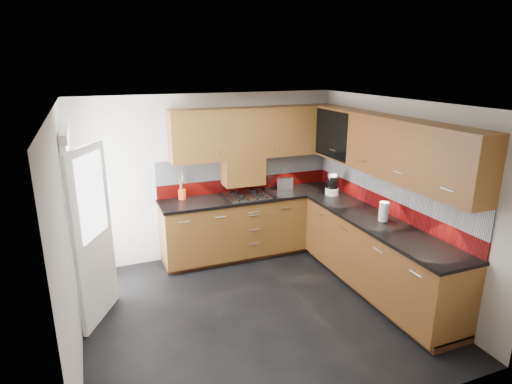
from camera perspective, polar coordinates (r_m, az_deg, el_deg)
name	(u,v)px	position (r m, az deg, el deg)	size (l,w,h in m)	color
room	(255,189)	(4.60, -0.07, 0.36)	(4.00, 3.80, 2.64)	black
base_cabinets	(308,241)	(6.00, 6.94, -6.50)	(2.70, 3.20, 0.95)	brown
countertop	(309,209)	(5.81, 7.06, -2.20)	(2.72, 3.22, 0.04)	black
backsplash	(316,182)	(6.02, 8.01, 1.32)	(2.70, 3.20, 0.54)	#690B09
upper_cabinets	(320,139)	(5.73, 8.58, 6.97)	(2.50, 3.20, 0.72)	brown
extractor_hood	(243,171)	(6.28, -1.74, 2.81)	(0.60, 0.33, 0.40)	brown
glass_cabinet	(340,132)	(6.22, 11.14, 7.85)	(0.32, 0.80, 0.66)	black
back_door	(83,228)	(5.16, -22.10, -4.52)	(0.42, 1.19, 2.04)	white
gas_hob	(247,195)	(6.22, -1.19, -0.44)	(0.59, 0.52, 0.05)	silver
utensil_pot	(182,193)	(6.17, -9.85, -0.11)	(0.11, 0.11, 0.39)	#DC4714
toaster	(285,184)	(6.59, 3.89, 1.14)	(0.28, 0.23, 0.18)	silver
food_processor	(332,185)	(6.35, 10.10, 0.91)	(0.19, 0.19, 0.32)	white
paper_towel	(384,212)	(5.46, 16.65, -2.51)	(0.11, 0.11, 0.24)	white
orange_cloth	(332,194)	(6.40, 10.16, -0.27)	(0.15, 0.13, 0.02)	red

